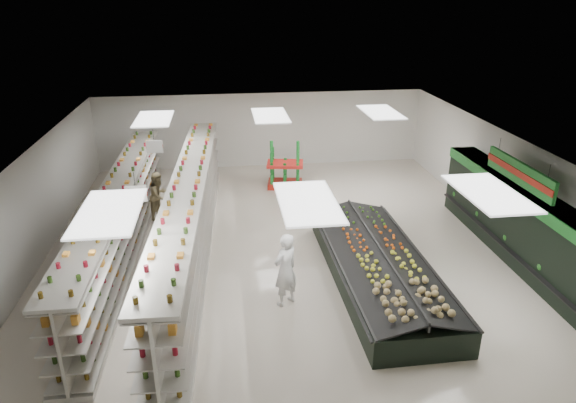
{
  "coord_description": "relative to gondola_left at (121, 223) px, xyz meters",
  "views": [
    {
      "loc": [
        -1.68,
        -13.7,
        7.25
      ],
      "look_at": [
        0.21,
        0.79,
        1.2
      ],
      "focal_mm": 32.0,
      "sensor_mm": 36.0,
      "label": 1
    }
  ],
  "objects": [
    {
      "name": "ceiling",
      "position": [
        4.75,
        -0.33,
        2.24
      ],
      "size": [
        14.0,
        16.0,
        0.02
      ],
      "primitive_type": "cube",
      "color": "white",
      "rests_on": "wall_back"
    },
    {
      "name": "aisle_sign_far",
      "position": [
        0.95,
        1.67,
        1.79
      ],
      "size": [
        0.52,
        0.06,
        0.75
      ],
      "color": "white",
      "rests_on": "ceiling"
    },
    {
      "name": "wall_left",
      "position": [
        -2.25,
        -0.33,
        0.64
      ],
      "size": [
        0.02,
        16.0,
        3.2
      ],
      "primitive_type": "cube",
      "color": "white",
      "rests_on": "floor"
    },
    {
      "name": "wall_right",
      "position": [
        11.75,
        -0.33,
        0.64
      ],
      "size": [
        0.02,
        16.0,
        3.2
      ],
      "primitive_type": "cube",
      "color": "white",
      "rests_on": "floor"
    },
    {
      "name": "floor",
      "position": [
        4.75,
        -0.33,
        -0.96
      ],
      "size": [
        16.0,
        16.0,
        0.0
      ],
      "primitive_type": "plane",
      "color": "beige",
      "rests_on": "ground"
    },
    {
      "name": "wall_back",
      "position": [
        4.75,
        7.67,
        0.64
      ],
      "size": [
        14.0,
        0.02,
        3.2
      ],
      "primitive_type": "cube",
      "color": "white",
      "rests_on": "floor"
    },
    {
      "name": "aisle_sign_near",
      "position": [
        0.95,
        -2.33,
        1.79
      ],
      "size": [
        0.52,
        0.06,
        0.75
      ],
      "color": "white",
      "rests_on": "ceiling"
    },
    {
      "name": "shopper_background",
      "position": [
        0.83,
        2.42,
        -0.14
      ],
      "size": [
        0.8,
        0.94,
        1.65
      ],
      "primitive_type": "imported",
      "rotation": [
        0.0,
        0.0,
        1.12
      ],
      "color": "#94775B",
      "rests_on": "floor"
    },
    {
      "name": "shopper_main",
      "position": [
        4.41,
        -3.26,
        -0.01
      ],
      "size": [
        0.83,
        0.78,
        1.91
      ],
      "primitive_type": "imported",
      "rotation": [
        0.0,
        0.0,
        3.76
      ],
      "color": "silver",
      "rests_on": "floor"
    },
    {
      "name": "hortifruti_banner",
      "position": [
        10.99,
        -1.83,
        1.69
      ],
      "size": [
        0.12,
        3.2,
        0.95
      ],
      "color": "#1E7428",
      "rests_on": "ceiling"
    },
    {
      "name": "gondola_left",
      "position": [
        0.0,
        0.0,
        0.0
      ],
      "size": [
        1.05,
        12.13,
        2.1
      ],
      "rotation": [
        0.0,
        0.0,
        -0.01
      ],
      "color": "silver",
      "rests_on": "floor"
    },
    {
      "name": "soda_endcap",
      "position": [
        5.42,
        4.87,
        -0.1
      ],
      "size": [
        1.53,
        1.16,
        1.78
      ],
      "rotation": [
        0.0,
        0.0,
        -0.16
      ],
      "color": "#B12014",
      "rests_on": "floor"
    },
    {
      "name": "gondola_center",
      "position": [
        2.03,
        -0.19,
        0.09
      ],
      "size": [
        1.61,
        13.27,
        2.29
      ],
      "rotation": [
        0.0,
        0.0,
        -0.05
      ],
      "color": "silver",
      "rests_on": "floor"
    },
    {
      "name": "produce_island",
      "position": [
        7.01,
        -2.52,
        -0.51
      ],
      "size": [
        2.51,
        6.78,
        1.01
      ],
      "rotation": [
        0.0,
        0.0,
        0.01
      ],
      "color": "black",
      "rests_on": "floor"
    },
    {
      "name": "wall_front",
      "position": [
        4.75,
        -8.33,
        0.64
      ],
      "size": [
        14.0,
        0.02,
        3.2
      ],
      "primitive_type": "cube",
      "color": "white",
      "rests_on": "floor"
    },
    {
      "name": "produce_wall_case",
      "position": [
        11.28,
        -1.83,
        0.28
      ],
      "size": [
        0.93,
        8.0,
        2.2
      ],
      "color": "black",
      "rests_on": "floor"
    }
  ]
}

